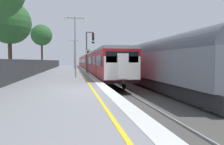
% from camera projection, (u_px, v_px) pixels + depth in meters
% --- Properties ---
extents(ground, '(17.40, 110.00, 1.21)m').
position_uv_depth(ground, '(146.00, 99.00, 11.34)').
color(ground, gray).
extents(commuter_train_at_platform, '(2.83, 61.81, 3.81)m').
position_uv_depth(commuter_train_at_platform, '(89.00, 62.00, 44.43)').
color(commuter_train_at_platform, maroon).
rests_on(commuter_train_at_platform, ground).
extents(freight_train_adjacent_track, '(2.60, 60.17, 4.36)m').
position_uv_depth(freight_train_adjacent_track, '(113.00, 62.00, 38.22)').
color(freight_train_adjacent_track, '#232326').
rests_on(freight_train_adjacent_track, ground).
extents(signal_gantry, '(1.10, 0.24, 5.28)m').
position_uv_depth(signal_gantry, '(89.00, 47.00, 26.04)').
color(signal_gantry, '#47474C').
rests_on(signal_gantry, ground).
extents(speed_limit_sign, '(0.59, 0.08, 2.84)m').
position_uv_depth(speed_limit_sign, '(88.00, 58.00, 22.17)').
color(speed_limit_sign, '#59595B').
rests_on(speed_limit_sign, ground).
extents(platform_lamp_mid, '(2.00, 0.20, 5.58)m').
position_uv_depth(platform_lamp_mid, '(75.00, 42.00, 18.60)').
color(platform_lamp_mid, '#93999E').
rests_on(platform_lamp_mid, ground).
extents(platform_lamp_far, '(2.00, 0.20, 5.46)m').
position_uv_depth(platform_lamp_far, '(74.00, 52.00, 37.92)').
color(platform_lamp_far, '#93999E').
rests_on(platform_lamp_far, ground).
extents(background_tree_left, '(4.32, 4.32, 7.59)m').
position_uv_depth(background_tree_left, '(9.00, 24.00, 20.41)').
color(background_tree_left, '#473323').
rests_on(background_tree_left, ground).
extents(background_tree_centre, '(3.96, 3.96, 8.40)m').
position_uv_depth(background_tree_centre, '(42.00, 36.00, 38.16)').
color(background_tree_centre, '#473323').
rests_on(background_tree_centre, ground).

